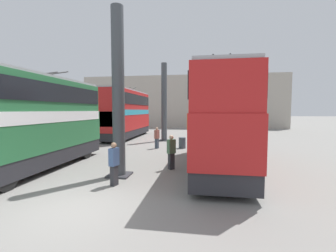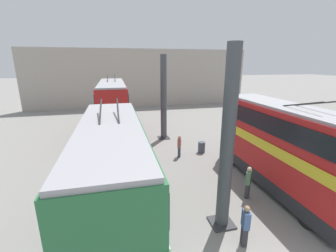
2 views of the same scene
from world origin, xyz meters
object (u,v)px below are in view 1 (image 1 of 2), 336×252
object	(u,v)px
bus_left_far	(217,117)
person_by_left_row	(171,151)
bus_right_mid	(37,117)
oil_drum	(182,143)
bus_right_far	(127,111)
person_aisle_foreground	(114,163)
person_aisle_midway	(157,137)

from	to	relation	value
bus_left_far	person_by_left_row	distance (m)	3.03
bus_left_far	bus_right_mid	distance (m)	9.39
bus_left_far	bus_right_mid	bearing A→B (deg)	100.79
bus_left_far	oil_drum	xyz separation A→B (m)	(5.92, 2.39, -2.30)
bus_right_far	person_aisle_foreground	world-z (taller)	bus_right_far
person_by_left_row	bus_left_far	bearing A→B (deg)	-119.87
bus_right_far	person_aisle_foreground	bearing A→B (deg)	-162.55
person_aisle_midway	oil_drum	size ratio (longest dim) A/B	1.96
bus_right_mid	oil_drum	xyz separation A→B (m)	(7.68, -6.84, -2.32)
person_aisle_midway	oil_drum	xyz separation A→B (m)	(0.44, -2.01, -0.48)
person_aisle_foreground	person_by_left_row	xyz separation A→B (m)	(2.90, -1.96, 0.01)
person_aisle_foreground	person_aisle_midway	world-z (taller)	person_aisle_foreground
bus_right_mid	person_by_left_row	size ratio (longest dim) A/B	5.00
bus_left_far	bus_right_mid	size ratio (longest dim) A/B	1.08
person_by_left_row	person_aisle_foreground	bearing A→B (deg)	100.58
oil_drum	person_aisle_foreground	bearing A→B (deg)	168.50
bus_left_far	bus_right_far	xyz separation A→B (m)	(12.05, 9.23, 0.25)
bus_right_mid	person_aisle_midway	bearing A→B (deg)	-33.69
person_aisle_midway	bus_right_far	bearing A→B (deg)	148.19
bus_right_far	person_by_left_row	xyz separation A→B (m)	(-12.70, -6.87, -2.03)
person_aisle_foreground	person_aisle_midway	bearing A→B (deg)	105.54
bus_right_mid	person_aisle_foreground	size ratio (longest dim) A/B	5.05
person_aisle_foreground	person_by_left_row	distance (m)	3.50
person_aisle_midway	bus_right_mid	bearing A→B (deg)	-101.80
person_aisle_foreground	bus_right_far	bearing A→B (deg)	122.48
person_by_left_row	bus_right_mid	bearing A→B (deg)	53.72
bus_right_far	person_aisle_midway	world-z (taller)	bus_right_far
bus_left_far	bus_right_mid	world-z (taller)	bus_right_mid
bus_right_far	oil_drum	size ratio (longest dim) A/B	12.19
person_aisle_midway	bus_left_far	bearing A→B (deg)	-29.32
bus_right_far	person_aisle_foreground	distance (m)	16.49
person_by_left_row	oil_drum	size ratio (longest dim) A/B	2.04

